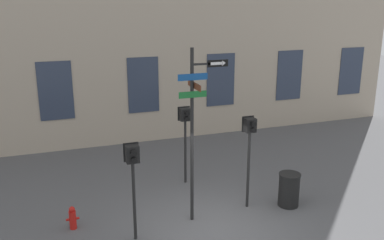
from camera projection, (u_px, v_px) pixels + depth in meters
name	position (u px, v px, depth m)	size (l,w,h in m)	color
ground_plane	(213.00, 230.00, 11.22)	(60.00, 60.00, 0.00)	#515154
street_sign_pole	(195.00, 122.00, 11.02)	(1.36, 0.94, 4.70)	black
pedestrian_signal_left	(133.00, 166.00, 10.26)	(0.37, 0.40, 2.53)	black
pedestrian_signal_right	(250.00, 138.00, 11.91)	(0.36, 0.40, 2.71)	black
pedestrian_signal_across	(185.00, 124.00, 13.56)	(0.41, 0.40, 2.55)	black
fire_hydrant	(73.00, 218.00, 11.21)	(0.34, 0.18, 0.64)	red
trash_bin	(289.00, 190.00, 12.42)	(0.64, 0.64, 1.00)	black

